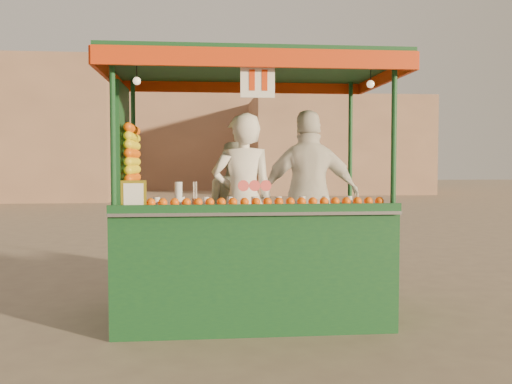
{
  "coord_description": "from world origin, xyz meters",
  "views": [
    {
      "loc": [
        -0.28,
        -6.23,
        1.63
      ],
      "look_at": [
        0.3,
        -0.26,
        1.32
      ],
      "focal_mm": 39.78,
      "sensor_mm": 36.0,
      "label": 1
    }
  ],
  "objects": [
    {
      "name": "vendor_right",
      "position": [
        0.91,
        -0.09,
        1.26
      ],
      "size": [
        1.11,
        0.47,
        1.9
      ],
      "rotation": [
        0.0,
        0.0,
        3.14
      ],
      "color": "white",
      "rests_on": "ground"
    },
    {
      "name": "vendor_left",
      "position": [
        0.17,
        -0.19,
        1.23
      ],
      "size": [
        0.71,
        0.51,
        1.84
      ],
      "rotation": [
        0.0,
        0.0,
        3.24
      ],
      "color": "silver",
      "rests_on": "ground"
    },
    {
      "name": "building_left",
      "position": [
        -9.0,
        20.0,
        3.0
      ],
      "size": [
        10.0,
        6.0,
        6.0
      ],
      "primitive_type": "cube",
      "color": "#9B7258",
      "rests_on": "ground"
    },
    {
      "name": "building_right",
      "position": [
        7.0,
        24.0,
        2.5
      ],
      "size": [
        9.0,
        6.0,
        5.0
      ],
      "primitive_type": "cube",
      "color": "#9B7258",
      "rests_on": "ground"
    },
    {
      "name": "ground",
      "position": [
        0.0,
        0.0,
        0.0
      ],
      "size": [
        90.0,
        90.0,
        0.0
      ],
      "primitive_type": "plane",
      "color": "#766454",
      "rests_on": "ground"
    },
    {
      "name": "vendor_middle",
      "position": [
        0.1,
        0.41,
        1.09
      ],
      "size": [
        0.95,
        0.9,
        1.56
      ],
      "rotation": [
        0.0,
        0.0,
        2.6
      ],
      "color": "beige",
      "rests_on": "ground"
    },
    {
      "name": "building_center",
      "position": [
        -2.0,
        30.0,
        3.5
      ],
      "size": [
        14.0,
        7.0,
        7.0
      ],
      "primitive_type": "cube",
      "color": "#9B7258",
      "rests_on": "ground"
    },
    {
      "name": "juice_cart",
      "position": [
        0.16,
        -0.35,
        0.87
      ],
      "size": [
        2.96,
        1.92,
        2.69
      ],
      "color": "#103A1E",
      "rests_on": "ground"
    }
  ]
}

